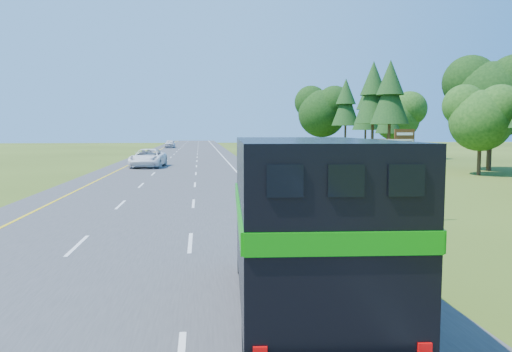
% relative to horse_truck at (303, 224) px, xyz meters
% --- Properties ---
extents(road, '(15.00, 260.00, 0.04)m').
position_rel_horse_truck_xyz_m(road, '(-4.17, 46.05, -1.94)').
color(road, '#38383A').
rests_on(road, ground).
extents(lane_markings, '(11.15, 260.00, 0.01)m').
position_rel_horse_truck_xyz_m(lane_markings, '(-4.17, 46.05, -1.91)').
color(lane_markings, yellow).
rests_on(lane_markings, road).
extents(horse_truck, '(2.99, 8.23, 3.58)m').
position_rel_horse_truck_xyz_m(horse_truck, '(0.00, 0.00, 0.00)').
color(horse_truck, black).
rests_on(horse_truck, road).
extents(white_suv, '(3.58, 6.92, 1.86)m').
position_rel_horse_truck_xyz_m(white_suv, '(-7.25, 42.45, -0.99)').
color(white_suv, white).
rests_on(white_suv, road).
extents(far_car, '(2.20, 5.15, 1.74)m').
position_rel_horse_truck_xyz_m(far_car, '(-8.35, 99.78, -1.05)').
color(far_car, silver).
rests_on(far_car, road).
extents(exit_sign, '(2.26, 0.25, 3.84)m').
position_rel_horse_truck_xyz_m(exit_sign, '(5.60, 9.86, 0.54)').
color(exit_sign, gray).
rests_on(exit_sign, ground).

